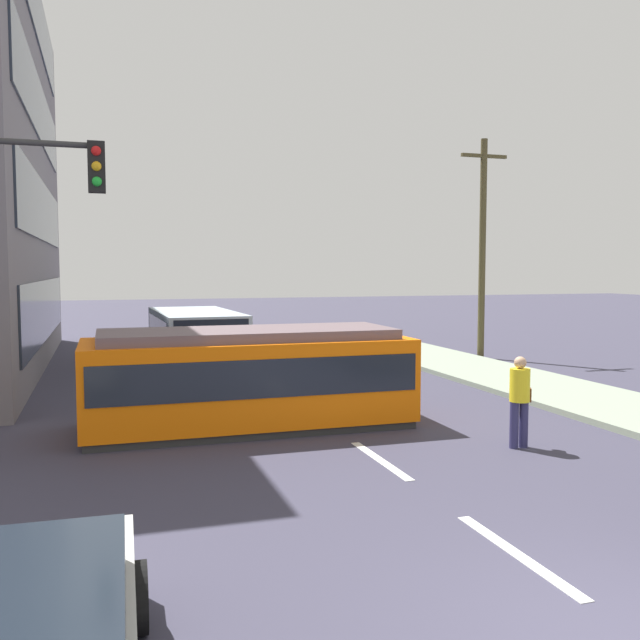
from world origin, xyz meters
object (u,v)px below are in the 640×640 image
object	(u,v)px
traffic_light_mast	(21,236)
utility_pole_mid	(482,245)
streetcar_tram	(248,376)
pedestrian_crossing	(520,396)
city_bus	(196,334)

from	to	relation	value
traffic_light_mast	utility_pole_mid	size ratio (longest dim) A/B	0.70
streetcar_tram	pedestrian_crossing	size ratio (longest dim) A/B	3.94
streetcar_tram	utility_pole_mid	bearing A→B (deg)	38.16
streetcar_tram	pedestrian_crossing	world-z (taller)	streetcar_tram
pedestrian_crossing	traffic_light_mast	xyz separation A→B (m)	(-8.40, 1.60, 2.83)
streetcar_tram	city_bus	xyz separation A→B (m)	(0.16, 9.49, 0.01)
traffic_light_mast	utility_pole_mid	bearing A→B (deg)	33.82
traffic_light_mast	utility_pole_mid	xyz separation A→B (m)	(14.34, 9.61, 0.34)
city_bus	pedestrian_crossing	world-z (taller)	city_bus
city_bus	pedestrian_crossing	distance (m)	13.30
streetcar_tram	pedestrian_crossing	bearing A→B (deg)	-35.87
streetcar_tram	utility_pole_mid	distance (m)	13.43
city_bus	streetcar_tram	bearing A→B (deg)	-90.96
traffic_light_mast	pedestrian_crossing	bearing A→B (deg)	-10.80
city_bus	pedestrian_crossing	bearing A→B (deg)	-71.69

